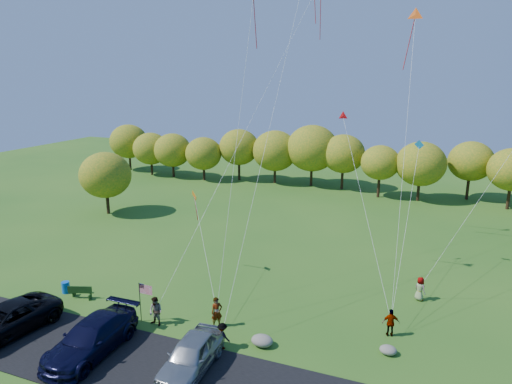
% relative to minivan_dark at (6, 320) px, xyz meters
% --- Properties ---
extents(ground, '(140.00, 140.00, 0.00)m').
position_rel_minivan_dark_xyz_m(ground, '(11.35, 4.28, -0.94)').
color(ground, '#285A19').
rests_on(ground, ground).
extents(asphalt_lane, '(44.00, 6.00, 0.06)m').
position_rel_minivan_dark_xyz_m(asphalt_lane, '(11.35, 0.28, -0.91)').
color(asphalt_lane, black).
rests_on(asphalt_lane, ground).
extents(treeline, '(75.30, 27.80, 8.29)m').
position_rel_minivan_dark_xyz_m(treeline, '(12.09, 40.40, 3.73)').
color(treeline, '#332212').
rests_on(treeline, ground).
extents(minivan_dark, '(3.82, 6.72, 1.77)m').
position_rel_minivan_dark_xyz_m(minivan_dark, '(0.00, 0.00, 0.00)').
color(minivan_dark, black).
rests_on(minivan_dark, asphalt_lane).
extents(minivan_navy, '(2.69, 6.38, 1.84)m').
position_rel_minivan_dark_xyz_m(minivan_navy, '(6.07, 0.35, 0.03)').
color(minivan_navy, black).
rests_on(minivan_navy, asphalt_lane).
extents(minivan_silver, '(2.36, 5.26, 1.76)m').
position_rel_minivan_dark_xyz_m(minivan_silver, '(11.95, 1.04, -0.01)').
color(minivan_silver, '#94989E').
rests_on(minivan_silver, asphalt_lane).
extents(flyer_a, '(0.83, 0.82, 1.93)m').
position_rel_minivan_dark_xyz_m(flyer_a, '(11.26, 5.45, 0.02)').
color(flyer_a, '#4C4C59').
rests_on(flyer_a, ground).
extents(flyer_b, '(1.00, 0.83, 1.86)m').
position_rel_minivan_dark_xyz_m(flyer_b, '(7.68, 4.21, -0.01)').
color(flyer_b, '#4C4C59').
rests_on(flyer_b, ground).
extents(flyer_c, '(1.12, 0.80, 1.56)m').
position_rel_minivan_dark_xyz_m(flyer_c, '(12.59, 3.48, -0.16)').
color(flyer_c, '#4C4C59').
rests_on(flyer_c, ground).
extents(flyer_d, '(1.09, 0.71, 1.72)m').
position_rel_minivan_dark_xyz_m(flyer_d, '(21.29, 8.31, -0.08)').
color(flyer_d, '#4C4C59').
rests_on(flyer_d, ground).
extents(flyer_e, '(0.97, 0.94, 1.68)m').
position_rel_minivan_dark_xyz_m(flyer_e, '(22.69, 13.68, -0.11)').
color(flyer_e, '#4C4C59').
rests_on(flyer_e, ground).
extents(park_bench, '(1.63, 0.82, 0.94)m').
position_rel_minivan_dark_xyz_m(park_bench, '(0.84, 5.25, -0.44)').
color(park_bench, '#163613').
rests_on(park_bench, ground).
extents(trash_barrel, '(0.55, 0.55, 0.82)m').
position_rel_minivan_dark_xyz_m(trash_barrel, '(-0.78, 5.54, -0.53)').
color(trash_barrel, '#0C4FB9').
rests_on(trash_barrel, ground).
extents(flag_assembly, '(0.97, 0.63, 2.62)m').
position_rel_minivan_dark_xyz_m(flag_assembly, '(6.82, 4.26, 1.03)').
color(flag_assembly, black).
rests_on(flag_assembly, ground).
extents(boulder_near, '(1.28, 1.00, 0.64)m').
position_rel_minivan_dark_xyz_m(boulder_near, '(14.58, 4.55, -0.62)').
color(boulder_near, gray).
rests_on(boulder_near, ground).
extents(boulder_far, '(0.95, 0.79, 0.49)m').
position_rel_minivan_dark_xyz_m(boulder_far, '(21.38, 6.38, -0.70)').
color(boulder_far, slate).
rests_on(boulder_far, ground).
extents(kites_aloft, '(22.61, 10.88, 19.32)m').
position_rel_minivan_dark_xyz_m(kites_aloft, '(15.15, 17.65, 18.36)').
color(kites_aloft, '#FF1C22').
rests_on(kites_aloft, ground).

